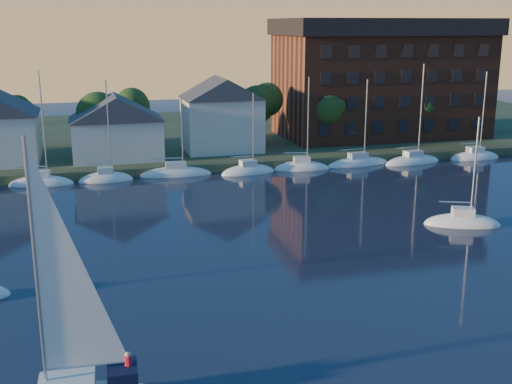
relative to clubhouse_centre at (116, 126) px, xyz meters
name	(u,v)px	position (x,y,z in m)	size (l,w,h in m)	color
shoreline_land	(151,140)	(6.00, 18.00, -5.13)	(160.00, 50.00, 2.00)	#324025
wooden_dock	(171,171)	(6.00, -5.00, -5.13)	(120.00, 3.00, 1.00)	brown
clubhouse_centre	(116,126)	(0.00, 0.00, 0.00)	(11.55, 8.40, 8.08)	silver
clubhouse_east	(222,113)	(14.00, 2.00, 0.87)	(10.50, 8.40, 9.80)	silver
condo_block	(381,77)	(40.00, 7.95, 4.66)	(31.00, 17.00, 17.40)	brown
tree_line	(173,102)	(8.00, 6.00, 2.04)	(93.40, 5.40, 8.90)	#3B291B
moored_fleet	(174,176)	(6.00, -8.00, -5.03)	(87.50, 2.40, 12.05)	white
drifting_sailboat_right	(462,224)	(28.46, -33.64, -5.04)	(7.16, 4.67, 10.94)	white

